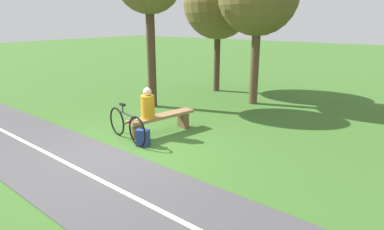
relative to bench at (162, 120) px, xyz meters
The scene contains 6 objects.
ground_plane 1.51m from the bench, ahead, with size 80.00×80.00×0.00m, color #3D6B28.
bench is the anchor object (origin of this frame).
person_seated 0.65m from the bench, 12.31° to the right, with size 0.42×0.42×0.80m.
bicycle 1.00m from the bench, 20.03° to the right, with size 0.49×1.76×0.94m.
backpack 1.02m from the bench, 14.76° to the left, with size 0.32×0.35×0.42m.
tree_by_path 6.62m from the bench, 162.34° to the right, with size 2.81×2.81×4.97m.
Camera 1 is at (4.85, 5.55, 2.98)m, focal length 30.84 mm.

